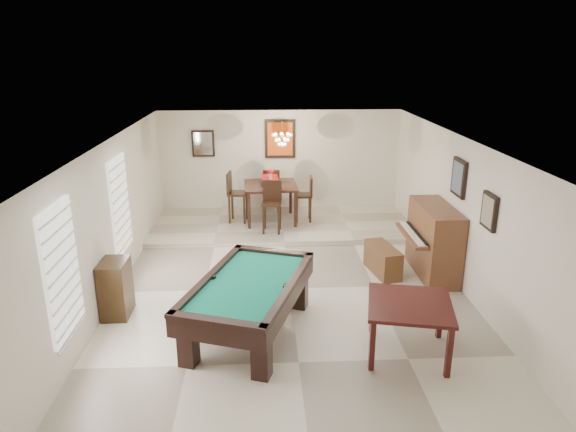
{
  "coord_description": "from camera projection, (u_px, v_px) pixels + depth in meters",
  "views": [
    {
      "loc": [
        -0.45,
        -8.2,
        4.04
      ],
      "look_at": [
        0.0,
        0.6,
        1.15
      ],
      "focal_mm": 32.0,
      "sensor_mm": 36.0,
      "label": 1
    }
  ],
  "objects": [
    {
      "name": "ground_plane",
      "position": [
        290.0,
        289.0,
        9.06
      ],
      "size": [
        6.0,
        9.0,
        0.02
      ],
      "primitive_type": "cube",
      "color": "beige"
    },
    {
      "name": "wall_back",
      "position": [
        280.0,
        162.0,
        12.93
      ],
      "size": [
        6.0,
        0.04,
        2.6
      ],
      "primitive_type": "cube",
      "color": "silver",
      "rests_on": "ground_plane"
    },
    {
      "name": "wall_front",
      "position": [
        318.0,
        385.0,
        4.38
      ],
      "size": [
        6.0,
        0.04,
        2.6
      ],
      "primitive_type": "cube",
      "color": "silver",
      "rests_on": "ground_plane"
    },
    {
      "name": "wall_left",
      "position": [
        110.0,
        222.0,
        8.51
      ],
      "size": [
        0.04,
        9.0,
        2.6
      ],
      "primitive_type": "cube",
      "color": "silver",
      "rests_on": "ground_plane"
    },
    {
      "name": "wall_right",
      "position": [
        464.0,
        216.0,
        8.8
      ],
      "size": [
        0.04,
        9.0,
        2.6
      ],
      "primitive_type": "cube",
      "color": "silver",
      "rests_on": "ground_plane"
    },
    {
      "name": "ceiling",
      "position": [
        290.0,
        142.0,
        8.25
      ],
      "size": [
        6.0,
        9.0,
        0.04
      ],
      "primitive_type": "cube",
      "color": "white",
      "rests_on": "wall_back"
    },
    {
      "name": "dining_step",
      "position": [
        282.0,
        225.0,
        12.13
      ],
      "size": [
        6.0,
        2.5,
        0.12
      ],
      "primitive_type": "cube",
      "color": "beige",
      "rests_on": "ground_plane"
    },
    {
      "name": "window_left_front",
      "position": [
        62.0,
        271.0,
        6.39
      ],
      "size": [
        0.06,
        1.0,
        1.7
      ],
      "primitive_type": "cube",
      "color": "white",
      "rests_on": "wall_left"
    },
    {
      "name": "window_left_rear",
      "position": [
        120.0,
        205.0,
        9.05
      ],
      "size": [
        0.06,
        1.0,
        1.7
      ],
      "primitive_type": "cube",
      "color": "white",
      "rests_on": "wall_left"
    },
    {
      "name": "pool_table",
      "position": [
        249.0,
        308.0,
        7.52
      ],
      "size": [
        2.05,
        2.76,
        0.82
      ],
      "primitive_type": null,
      "rotation": [
        0.0,
        0.0,
        -0.33
      ],
      "color": "black",
      "rests_on": "ground_plane"
    },
    {
      "name": "square_table",
      "position": [
        408.0,
        328.0,
        7.03
      ],
      "size": [
        1.32,
        1.32,
        0.77
      ],
      "primitive_type": null,
      "rotation": [
        0.0,
        0.0,
        -0.21
      ],
      "color": "black",
      "rests_on": "ground_plane"
    },
    {
      "name": "upright_piano",
      "position": [
        425.0,
        241.0,
        9.46
      ],
      "size": [
        0.88,
        1.58,
        1.32
      ],
      "primitive_type": null,
      "color": "brown",
      "rests_on": "ground_plane"
    },
    {
      "name": "piano_bench",
      "position": [
        383.0,
        260.0,
        9.61
      ],
      "size": [
        0.56,
        1.01,
        0.53
      ],
      "primitive_type": "cube",
      "rotation": [
        0.0,
        0.0,
        0.2
      ],
      "color": "brown",
      "rests_on": "ground_plane"
    },
    {
      "name": "apothecary_chest",
      "position": [
        116.0,
        288.0,
        8.04
      ],
      "size": [
        0.4,
        0.6,
        0.91
      ],
      "primitive_type": "cube",
      "color": "black",
      "rests_on": "ground_plane"
    },
    {
      "name": "dining_table",
      "position": [
        271.0,
        200.0,
        12.11
      ],
      "size": [
        1.27,
        1.27,
        1.0
      ],
      "primitive_type": null,
      "rotation": [
        0.0,
        0.0,
        0.05
      ],
      "color": "black",
      "rests_on": "dining_step"
    },
    {
      "name": "flower_vase",
      "position": [
        270.0,
        174.0,
        11.91
      ],
      "size": [
        0.18,
        0.18,
        0.27
      ],
      "primitive_type": null,
      "rotation": [
        0.0,
        0.0,
        0.21
      ],
      "color": "red",
      "rests_on": "dining_table"
    },
    {
      "name": "dining_chair_south",
      "position": [
        272.0,
        207.0,
        11.33
      ],
      "size": [
        0.47,
        0.47,
        1.14
      ],
      "primitive_type": null,
      "rotation": [
        0.0,
        0.0,
        -0.11
      ],
      "color": "black",
      "rests_on": "dining_step"
    },
    {
      "name": "dining_chair_north",
      "position": [
        271.0,
        190.0,
        12.81
      ],
      "size": [
        0.41,
        0.41,
        1.09
      ],
      "primitive_type": null,
      "rotation": [
        0.0,
        0.0,
        3.14
      ],
      "color": "black",
      "rests_on": "dining_step"
    },
    {
      "name": "dining_chair_west",
      "position": [
        238.0,
        197.0,
        12.02
      ],
      "size": [
        0.49,
        0.49,
        1.18
      ],
      "primitive_type": null,
      "rotation": [
        0.0,
        0.0,
        1.43
      ],
      "color": "black",
      "rests_on": "dining_step"
    },
    {
      "name": "dining_chair_east",
      "position": [
        303.0,
        199.0,
        12.1
      ],
      "size": [
        0.41,
        0.41,
        1.07
      ],
      "primitive_type": null,
      "rotation": [
        0.0,
        0.0,
        -1.6
      ],
      "color": "black",
      "rests_on": "dining_step"
    },
    {
      "name": "chandelier",
      "position": [
        282.0,
        135.0,
        11.41
      ],
      "size": [
        0.44,
        0.44,
        0.6
      ],
      "primitive_type": null,
      "color": "#FFE5B2",
      "rests_on": "ceiling"
    },
    {
      "name": "back_painting",
      "position": [
        280.0,
        139.0,
        12.7
      ],
      "size": [
        0.75,
        0.06,
        0.95
      ],
      "primitive_type": "cube",
      "color": "#D84C14",
      "rests_on": "wall_back"
    },
    {
      "name": "back_mirror",
      "position": [
        203.0,
        144.0,
        12.64
      ],
      "size": [
        0.55,
        0.06,
        0.65
      ],
      "primitive_type": "cube",
      "color": "white",
      "rests_on": "wall_back"
    },
    {
      "name": "right_picture_upper",
      "position": [
        459.0,
        178.0,
        8.9
      ],
      "size": [
        0.06,
        0.55,
        0.65
      ],
      "primitive_type": "cube",
      "color": "slate",
      "rests_on": "wall_right"
    },
    {
      "name": "right_picture_lower",
      "position": [
        489.0,
        211.0,
        7.73
      ],
      "size": [
        0.06,
        0.45,
        0.55
      ],
      "primitive_type": "cube",
      "color": "gray",
      "rests_on": "wall_right"
    }
  ]
}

